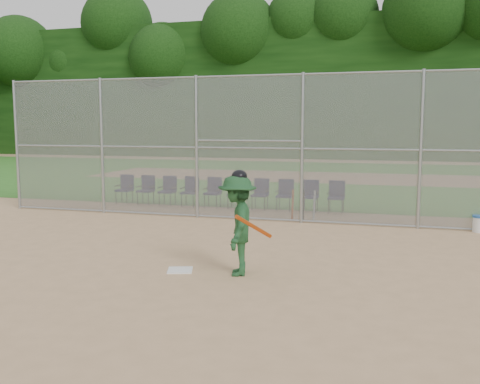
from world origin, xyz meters
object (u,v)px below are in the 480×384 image
(home_plate, at_px, (180,270))
(water_cooler, at_px, (479,224))
(batter_at_plate, at_px, (237,224))
(chair_0, at_px, (124,189))

(home_plate, distance_m, water_cooler, 7.83)
(batter_at_plate, bearing_deg, chair_0, 130.16)
(water_cooler, distance_m, chair_0, 10.95)
(home_plate, xyz_separation_m, batter_at_plate, (1.06, 0.06, 0.89))
(water_cooler, relative_size, chair_0, 0.43)
(home_plate, xyz_separation_m, chair_0, (-5.04, 7.30, 0.47))
(home_plate, height_order, water_cooler, water_cooler)
(water_cooler, bearing_deg, chair_0, 169.66)
(home_plate, bearing_deg, water_cooler, 42.99)
(home_plate, xyz_separation_m, water_cooler, (5.73, 5.34, 0.20))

